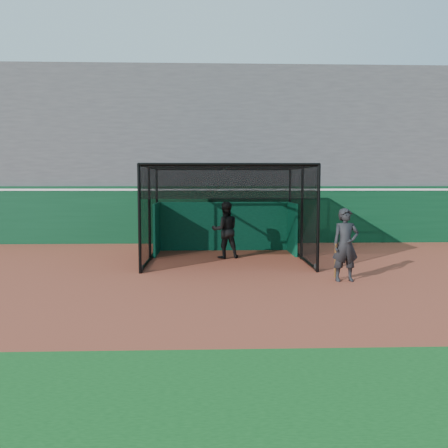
{
  "coord_description": "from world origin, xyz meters",
  "views": [
    {
      "loc": [
        0.45,
        -12.32,
        2.65
      ],
      "look_at": [
        0.96,
        2.0,
        1.4
      ],
      "focal_mm": 38.0,
      "sensor_mm": 36.0,
      "label": 1
    }
  ],
  "objects": [
    {
      "name": "outfield_wall",
      "position": [
        0.0,
        8.5,
        1.29
      ],
      "size": [
        50.0,
        0.5,
        2.5
      ],
      "color": "#09351C",
      "rests_on": "ground"
    },
    {
      "name": "on_deck_player",
      "position": [
        4.16,
        0.17,
        0.98
      ],
      "size": [
        0.75,
        0.52,
        1.97
      ],
      "color": "black",
      "rests_on": "ground"
    },
    {
      "name": "batter",
      "position": [
        1.08,
        4.24,
        0.99
      ],
      "size": [
        1.08,
        0.91,
        1.98
      ],
      "primitive_type": "imported",
      "rotation": [
        0.0,
        0.0,
        3.32
      ],
      "color": "black",
      "rests_on": "ground"
    },
    {
      "name": "batting_cage",
      "position": [
        1.1,
        3.88,
        1.59
      ],
      "size": [
        5.33,
        4.9,
        3.18
      ],
      "color": "black",
      "rests_on": "ground"
    },
    {
      "name": "grandstand",
      "position": [
        0.0,
        12.27,
        4.48
      ],
      "size": [
        50.0,
        7.85,
        8.95
      ],
      "color": "#4C4C4F",
      "rests_on": "ground"
    },
    {
      "name": "ground",
      "position": [
        0.0,
        0.0,
        0.0
      ],
      "size": [
        120.0,
        120.0,
        0.0
      ],
      "primitive_type": "plane",
      "color": "#98422C",
      "rests_on": "ground"
    }
  ]
}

